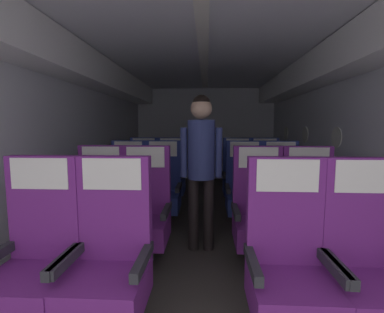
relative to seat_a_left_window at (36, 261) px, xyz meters
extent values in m
cube|color=#3D3833|center=(1.02, 1.91, -0.47)|extent=(3.60, 6.90, 0.02)
cube|color=silver|center=(-0.68, 1.91, 0.66)|extent=(0.08, 6.50, 2.25)
cube|color=silver|center=(2.72, 1.91, 0.66)|extent=(0.08, 6.50, 2.25)
cube|color=silver|center=(1.02, 1.91, 1.78)|extent=(3.48, 6.50, 0.06)
cube|color=silver|center=(1.02, 5.18, 0.66)|extent=(3.48, 0.06, 2.25)
cube|color=white|center=(-0.45, 1.91, 1.56)|extent=(0.39, 6.24, 0.36)
cube|color=white|center=(2.49, 1.91, 1.56)|extent=(0.39, 6.24, 0.36)
cube|color=white|center=(1.02, 1.91, 1.74)|extent=(0.12, 5.85, 0.02)
cylinder|color=white|center=(2.67, 1.91, 0.71)|extent=(0.01, 0.26, 0.26)
cylinder|color=white|center=(2.67, 3.00, 0.71)|extent=(0.01, 0.26, 0.26)
cylinder|color=white|center=(2.67, 4.08, 0.71)|extent=(0.01, 0.26, 0.26)
cube|color=#6B237A|center=(0.00, -0.07, -0.14)|extent=(0.47, 0.49, 0.22)
cube|color=#6B237A|center=(0.00, 0.13, 0.31)|extent=(0.47, 0.09, 0.69)
cube|color=#28282D|center=(0.22, -0.07, 0.06)|extent=(0.05, 0.41, 0.06)
cube|color=silver|center=(0.00, 0.09, 0.54)|extent=(0.37, 0.01, 0.20)
cube|color=#6B237A|center=(0.47, -0.06, -0.14)|extent=(0.47, 0.49, 0.22)
cube|color=#6B237A|center=(0.47, 0.14, 0.31)|extent=(0.47, 0.09, 0.69)
cube|color=#28282D|center=(0.69, -0.06, 0.06)|extent=(0.05, 0.41, 0.06)
cube|color=#28282D|center=(0.24, -0.06, 0.06)|extent=(0.05, 0.41, 0.06)
cube|color=silver|center=(0.47, 0.09, 0.54)|extent=(0.37, 0.01, 0.20)
cube|color=#6B237A|center=(2.03, -0.06, -0.14)|extent=(0.47, 0.49, 0.22)
cube|color=#6B237A|center=(2.03, 0.14, 0.31)|extent=(0.47, 0.09, 0.69)
cube|color=#28282D|center=(1.80, -0.06, 0.06)|extent=(0.05, 0.41, 0.06)
cube|color=silver|center=(2.03, 0.09, 0.54)|extent=(0.37, 0.01, 0.20)
cube|color=#6B237A|center=(1.56, -0.05, -0.14)|extent=(0.47, 0.49, 0.22)
cube|color=#6B237A|center=(1.56, 0.15, 0.31)|extent=(0.47, 0.09, 0.69)
cube|color=#28282D|center=(1.78, -0.05, 0.06)|extent=(0.05, 0.41, 0.06)
cube|color=#28282D|center=(1.33, -0.05, 0.06)|extent=(0.05, 0.41, 0.06)
cube|color=silver|center=(1.56, 0.10, 0.54)|extent=(0.37, 0.01, 0.20)
cube|color=#38383D|center=(0.01, 0.91, -0.36)|extent=(0.17, 0.17, 0.22)
cube|color=#6B237A|center=(0.01, 0.91, -0.14)|extent=(0.47, 0.49, 0.22)
cube|color=#6B237A|center=(0.01, 1.11, 0.31)|extent=(0.47, 0.09, 0.69)
cube|color=#28282D|center=(0.24, 0.91, 0.06)|extent=(0.05, 0.41, 0.06)
cube|color=#28282D|center=(-0.21, 0.91, 0.06)|extent=(0.05, 0.41, 0.06)
cube|color=silver|center=(0.01, 1.06, 0.54)|extent=(0.37, 0.01, 0.20)
cube|color=#38383D|center=(0.47, 0.89, -0.36)|extent=(0.17, 0.17, 0.22)
cube|color=#6B237A|center=(0.47, 0.89, -0.14)|extent=(0.47, 0.49, 0.22)
cube|color=#6B237A|center=(0.47, 1.09, 0.31)|extent=(0.47, 0.09, 0.69)
cube|color=#28282D|center=(0.69, 0.89, 0.06)|extent=(0.05, 0.41, 0.06)
cube|color=#28282D|center=(0.24, 0.89, 0.06)|extent=(0.05, 0.41, 0.06)
cube|color=silver|center=(0.47, 1.04, 0.54)|extent=(0.37, 0.01, 0.20)
cube|color=#38383D|center=(2.03, 0.91, -0.36)|extent=(0.17, 0.17, 0.22)
cube|color=#6B237A|center=(2.03, 0.91, -0.14)|extent=(0.47, 0.49, 0.22)
cube|color=#6B237A|center=(2.03, 1.10, 0.31)|extent=(0.47, 0.09, 0.69)
cube|color=#28282D|center=(2.26, 0.91, 0.06)|extent=(0.05, 0.41, 0.06)
cube|color=#28282D|center=(1.81, 0.91, 0.06)|extent=(0.05, 0.41, 0.06)
cube|color=silver|center=(2.03, 1.06, 0.54)|extent=(0.37, 0.01, 0.20)
cube|color=#38383D|center=(1.56, 0.92, -0.36)|extent=(0.17, 0.17, 0.22)
cube|color=#6B237A|center=(1.56, 0.92, -0.14)|extent=(0.47, 0.49, 0.22)
cube|color=#6B237A|center=(1.56, 1.12, 0.31)|extent=(0.47, 0.09, 0.69)
cube|color=#28282D|center=(1.79, 0.92, 0.06)|extent=(0.05, 0.41, 0.06)
cube|color=#28282D|center=(1.34, 0.92, 0.06)|extent=(0.05, 0.41, 0.06)
cube|color=silver|center=(1.56, 1.07, 0.54)|extent=(0.37, 0.01, 0.20)
cube|color=#38383D|center=(0.01, 1.85, -0.36)|extent=(0.17, 0.17, 0.22)
cube|color=navy|center=(0.01, 1.85, -0.14)|extent=(0.47, 0.49, 0.22)
cube|color=navy|center=(0.01, 2.05, 0.31)|extent=(0.47, 0.09, 0.69)
cube|color=#28282D|center=(0.24, 1.85, 0.06)|extent=(0.05, 0.41, 0.06)
cube|color=#28282D|center=(-0.21, 1.85, 0.06)|extent=(0.05, 0.41, 0.06)
cube|color=silver|center=(0.01, 2.00, 0.54)|extent=(0.37, 0.01, 0.20)
cube|color=#38383D|center=(0.48, 1.88, -0.36)|extent=(0.17, 0.17, 0.22)
cube|color=navy|center=(0.48, 1.88, -0.14)|extent=(0.47, 0.49, 0.22)
cube|color=navy|center=(0.48, 2.07, 0.31)|extent=(0.47, 0.09, 0.69)
cube|color=#28282D|center=(0.70, 1.88, 0.06)|extent=(0.05, 0.41, 0.06)
cube|color=#28282D|center=(0.25, 1.88, 0.06)|extent=(0.05, 0.41, 0.06)
cube|color=silver|center=(0.48, 2.03, 0.54)|extent=(0.37, 0.01, 0.20)
cube|color=#38383D|center=(2.03, 1.87, -0.36)|extent=(0.17, 0.17, 0.22)
cube|color=navy|center=(2.03, 1.87, -0.14)|extent=(0.47, 0.49, 0.22)
cube|color=navy|center=(2.03, 2.07, 0.31)|extent=(0.47, 0.09, 0.69)
cube|color=#28282D|center=(2.25, 1.87, 0.06)|extent=(0.05, 0.41, 0.06)
cube|color=#28282D|center=(1.80, 1.87, 0.06)|extent=(0.05, 0.41, 0.06)
cube|color=silver|center=(2.03, 2.02, 0.54)|extent=(0.37, 0.01, 0.20)
cube|color=#38383D|center=(1.56, 1.86, -0.36)|extent=(0.17, 0.17, 0.22)
cube|color=navy|center=(1.56, 1.86, -0.14)|extent=(0.47, 0.49, 0.22)
cube|color=navy|center=(1.56, 2.06, 0.31)|extent=(0.47, 0.09, 0.69)
cube|color=#28282D|center=(1.78, 1.86, 0.06)|extent=(0.05, 0.41, 0.06)
cube|color=#28282D|center=(1.33, 1.86, 0.06)|extent=(0.05, 0.41, 0.06)
cube|color=silver|center=(1.56, 2.01, 0.54)|extent=(0.37, 0.01, 0.20)
cube|color=#38383D|center=(0.00, 2.81, -0.36)|extent=(0.17, 0.17, 0.22)
cube|color=navy|center=(0.00, 2.81, -0.14)|extent=(0.47, 0.49, 0.22)
cube|color=navy|center=(0.00, 3.01, 0.31)|extent=(0.47, 0.09, 0.69)
cube|color=#28282D|center=(0.22, 2.81, 0.06)|extent=(0.05, 0.41, 0.06)
cube|color=#28282D|center=(-0.23, 2.81, 0.06)|extent=(0.05, 0.41, 0.06)
cube|color=silver|center=(0.00, 2.96, 0.54)|extent=(0.37, 0.01, 0.20)
cube|color=#38383D|center=(0.46, 2.83, -0.36)|extent=(0.17, 0.17, 0.22)
cube|color=navy|center=(0.46, 2.83, -0.14)|extent=(0.47, 0.49, 0.22)
cube|color=navy|center=(0.46, 3.02, 0.31)|extent=(0.47, 0.09, 0.69)
cube|color=#28282D|center=(0.69, 2.83, 0.06)|extent=(0.05, 0.41, 0.06)
cube|color=#28282D|center=(0.24, 2.83, 0.06)|extent=(0.05, 0.41, 0.06)
cube|color=silver|center=(0.46, 2.98, 0.54)|extent=(0.37, 0.01, 0.20)
cube|color=#38383D|center=(2.02, 2.82, -0.36)|extent=(0.17, 0.17, 0.22)
cube|color=navy|center=(2.02, 2.82, -0.14)|extent=(0.47, 0.49, 0.22)
cube|color=navy|center=(2.02, 3.02, 0.31)|extent=(0.47, 0.09, 0.69)
cube|color=#28282D|center=(2.24, 2.82, 0.06)|extent=(0.05, 0.41, 0.06)
cube|color=#28282D|center=(1.80, 2.82, 0.06)|extent=(0.05, 0.41, 0.06)
cube|color=silver|center=(2.02, 2.97, 0.54)|extent=(0.37, 0.01, 0.20)
cube|color=#38383D|center=(1.57, 2.81, -0.36)|extent=(0.17, 0.17, 0.22)
cube|color=navy|center=(1.57, 2.81, -0.14)|extent=(0.47, 0.49, 0.22)
cube|color=navy|center=(1.57, 3.01, 0.31)|extent=(0.47, 0.09, 0.69)
cube|color=#28282D|center=(1.79, 2.81, 0.06)|extent=(0.05, 0.41, 0.06)
cube|color=#28282D|center=(1.35, 2.81, 0.06)|extent=(0.05, 0.41, 0.06)
cube|color=silver|center=(1.57, 2.96, 0.54)|extent=(0.37, 0.01, 0.20)
cylinder|color=black|center=(0.93, 1.22, -0.08)|extent=(0.11, 0.11, 0.77)
cylinder|color=black|center=(1.09, 1.22, -0.08)|extent=(0.11, 0.11, 0.77)
cylinder|color=navy|center=(1.01, 1.22, 0.60)|extent=(0.28, 0.28, 0.60)
cylinder|color=navy|center=(0.83, 1.22, 0.57)|extent=(0.07, 0.07, 0.51)
cylinder|color=navy|center=(1.19, 1.22, 0.57)|extent=(0.07, 0.07, 0.51)
sphere|color=tan|center=(1.01, 1.22, 1.02)|extent=(0.22, 0.22, 0.22)
sphere|color=black|center=(1.01, 1.22, 1.07)|extent=(0.18, 0.18, 0.18)
camera|label=1|loc=(1.07, -1.56, 0.84)|focal=25.41mm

